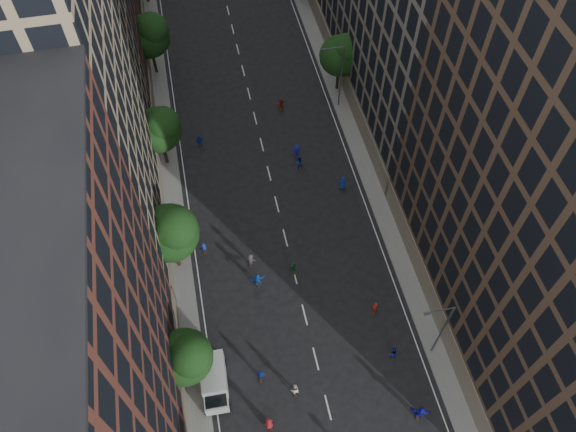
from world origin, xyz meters
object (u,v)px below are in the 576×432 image
object	(u,v)px
streetlamp_near	(441,328)
streetlamp_far	(340,73)
cargo_van	(214,381)
skater_2	(392,353)

from	to	relation	value
streetlamp_near	streetlamp_far	bearing A→B (deg)	90.00
streetlamp_near	cargo_van	world-z (taller)	streetlamp_near
cargo_van	skater_2	size ratio (longest dim) A/B	2.94
skater_2	streetlamp_far	bearing A→B (deg)	-98.43
streetlamp_far	streetlamp_near	bearing A→B (deg)	-90.00
streetlamp_far	skater_2	distance (m)	33.23
skater_2	cargo_van	bearing A→B (deg)	-4.41
streetlamp_near	streetlamp_far	xyz separation A→B (m)	(0.00, 33.00, 0.00)
streetlamp_far	skater_2	xyz separation A→B (m)	(-3.57, -32.75, -4.32)
streetlamp_near	cargo_van	distance (m)	20.05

